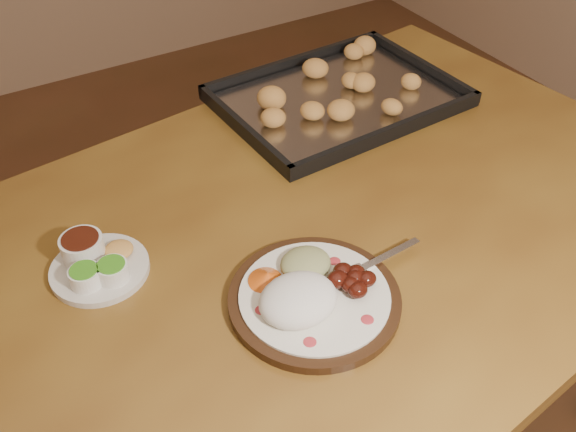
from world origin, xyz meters
TOP-DOWN VIEW (x-y plane):
  - ground at (0.00, 0.00)m, footprint 4.00×4.00m
  - dining_table at (0.07, -0.16)m, footprint 1.60×1.08m
  - dinner_plate at (0.01, -0.30)m, footprint 0.33×0.26m
  - condiment_saucer at (-0.25, -0.07)m, footprint 0.15×0.15m
  - baking_tray at (0.36, 0.16)m, footprint 0.51×0.38m

SIDE VIEW (x-z plane):
  - ground at x=0.00m, z-range 0.00..0.00m
  - dining_table at x=0.07m, z-range 0.28..1.03m
  - baking_tray at x=0.36m, z-range 0.74..0.79m
  - condiment_saucer at x=-0.25m, z-range 0.74..0.80m
  - dinner_plate at x=0.01m, z-range 0.74..0.80m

